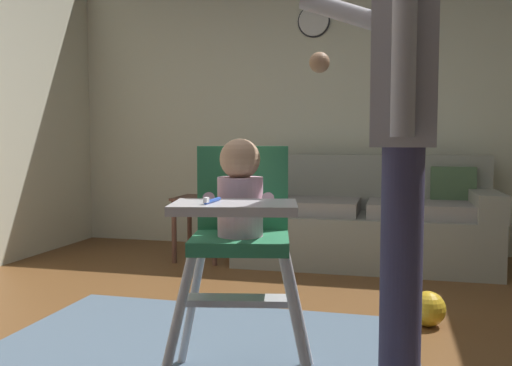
% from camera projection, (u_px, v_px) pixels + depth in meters
% --- Properties ---
extents(wall_far, '(5.32, 0.06, 2.76)m').
position_uv_depth(wall_far, '(315.00, 96.00, 4.91)').
color(wall_far, beige).
rests_on(wall_far, ground).
extents(couch, '(1.98, 0.86, 0.86)m').
position_uv_depth(couch, '(365.00, 221.00, 4.37)').
color(couch, gray).
rests_on(couch, ground).
extents(high_chair, '(0.71, 0.81, 0.98)m').
position_uv_depth(high_chair, '(241.00, 217.00, 2.05)').
color(high_chair, silver).
rests_on(high_chair, ground).
extents(adult_standing, '(0.51, 0.51, 1.76)m').
position_uv_depth(adult_standing, '(403.00, 132.00, 1.86)').
color(adult_standing, '#3E3A5C').
rests_on(adult_standing, ground).
extents(toy_ball, '(0.18, 0.18, 0.18)m').
position_uv_depth(toy_ball, '(428.00, 309.00, 2.86)').
color(toy_ball, gold).
rests_on(toy_ball, ground).
extents(side_table, '(0.40, 0.40, 0.52)m').
position_uv_depth(side_table, '(201.00, 214.00, 4.46)').
color(side_table, brown).
rests_on(side_table, ground).
extents(sippy_cup, '(0.07, 0.07, 0.10)m').
position_uv_depth(sippy_cup, '(204.00, 191.00, 4.44)').
color(sippy_cup, gold).
rests_on(sippy_cup, side_table).
extents(wall_clock, '(0.29, 0.04, 0.29)m').
position_uv_depth(wall_clock, '(314.00, 21.00, 4.83)').
color(wall_clock, white).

